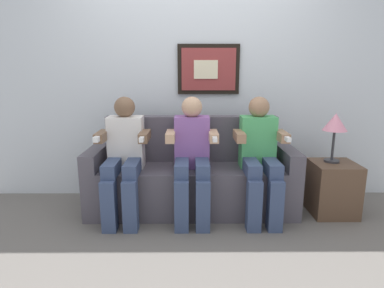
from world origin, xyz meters
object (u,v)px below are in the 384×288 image
(table_lamp, at_px, (335,124))
(person_on_left, at_px, (124,154))
(couch, at_px, (192,179))
(side_table_right, at_px, (332,188))
(person_in_middle, at_px, (192,154))
(person_on_right, at_px, (260,154))

(table_lamp, bearing_deg, person_on_left, -176.98)
(couch, xyz_separation_m, side_table_right, (1.33, -0.11, -0.06))
(person_in_middle, bearing_deg, person_on_right, 0.00)
(person_on_left, bearing_deg, person_on_right, 0.02)
(couch, height_order, side_table_right, couch)
(person_on_left, distance_m, table_lamp, 1.95)
(person_in_middle, bearing_deg, side_table_right, 2.62)
(person_on_left, height_order, person_on_right, same)
(couch, relative_size, side_table_right, 3.93)
(couch, distance_m, person_on_left, 0.70)
(person_in_middle, height_order, side_table_right, person_in_middle)
(person_in_middle, height_order, person_on_right, same)
(couch, height_order, person_on_left, person_on_left)
(side_table_right, bearing_deg, couch, 175.45)
(person_on_left, distance_m, side_table_right, 1.98)
(person_on_right, bearing_deg, table_lamp, 8.19)
(couch, xyz_separation_m, person_in_middle, (0.00, -0.17, 0.29))
(person_on_right, bearing_deg, person_on_left, -179.98)
(couch, xyz_separation_m, person_on_left, (-0.61, -0.17, 0.29))
(couch, distance_m, side_table_right, 1.34)
(couch, xyz_separation_m, table_lamp, (1.32, -0.07, 0.55))
(side_table_right, xyz_separation_m, table_lamp, (-0.02, 0.04, 0.61))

